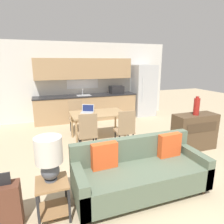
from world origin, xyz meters
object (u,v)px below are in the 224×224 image
table_lamp (49,155)px  dining_chair_far_left (76,115)px  refrigerator (144,90)px  vase (197,106)px  dining_table (98,115)px  side_table (53,193)px  dining_chair_near_left (88,132)px  suitcase (2,206)px  couch (139,172)px  laptop (88,110)px  credenza (194,132)px  dining_chair_near_right (125,128)px

table_lamp → dining_chair_far_left: table_lamp is taller
refrigerator → vase: bearing=-97.4°
dining_table → side_table: (-1.32, -2.47, -0.32)m
dining_chair_near_left → suitcase: (-1.47, -1.68, -0.22)m
couch → laptop: size_ratio=5.18×
table_lamp → credenza: size_ratio=0.57×
dining_table → vase: size_ratio=3.25×
credenza → suitcase: 4.06m
side_table → dining_table: bearing=61.9°
dining_chair_near_left → suitcase: size_ratio=1.29×
dining_table → dining_chair_near_left: size_ratio=1.45×
dining_table → dining_chair_near_right: 0.93m
laptop → credenza: bearing=-7.3°
dining_chair_near_right → laptop: bearing=-49.9°
side_table → dining_chair_near_right: (1.76, 1.67, 0.16)m
dining_table → laptop: (-0.24, 0.14, 0.12)m
credenza → dining_chair_near_left: bearing=166.5°
credenza → suitcase: size_ratio=1.40×
dining_table → vase: bearing=-35.2°
dining_chair_near_left → dining_table: bearing=-116.8°
table_lamp → dining_chair_far_left: size_ratio=0.62×
table_lamp → laptop: size_ratio=1.49×
couch → side_table: size_ratio=3.92×
suitcase → dining_chair_near_left: bearing=48.9°
couch → dining_chair_near_left: bearing=105.6°
credenza → suitcase: bearing=-164.3°
credenza → dining_chair_far_left: size_ratio=1.09×
credenza → suitcase: (-3.91, -1.10, -0.13)m
table_lamp → couch: bearing=2.6°
credenza → suitcase: credenza is taller
dining_chair_near_left → vase: bearing=169.6°
couch → vase: 2.29m
credenza → laptop: (-2.23, 1.48, 0.36)m
refrigerator → couch: 4.92m
credenza → dining_chair_far_left: (-2.43, 2.12, 0.09)m
credenza → couch: bearing=-152.5°
side_table → dining_chair_far_left: dining_chair_far_left is taller
dining_chair_near_left → refrigerator: bearing=-132.7°
dining_chair_near_left → laptop: bearing=-99.2°
vase → dining_chair_far_left: (-2.38, 2.16, -0.54)m
refrigerator → suitcase: bearing=-134.7°
laptop → suitcase: 3.11m
side_table → dining_chair_near_left: dining_chair_near_left is taller
vase → dining_chair_far_left: size_ratio=0.45×
vase → table_lamp: bearing=-162.0°
table_lamp → vase: bearing=18.0°
refrigerator → dining_chair_near_left: refrigerator is taller
refrigerator → side_table: (-3.69, -4.37, -0.61)m
side_table → laptop: size_ratio=1.32×
dining_chair_far_left → table_lamp: bearing=-100.9°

